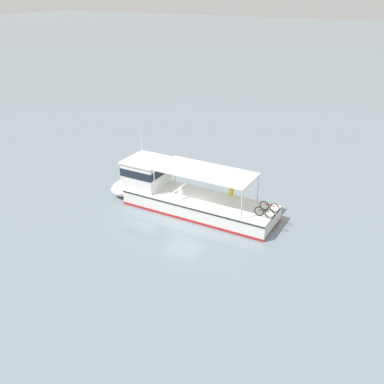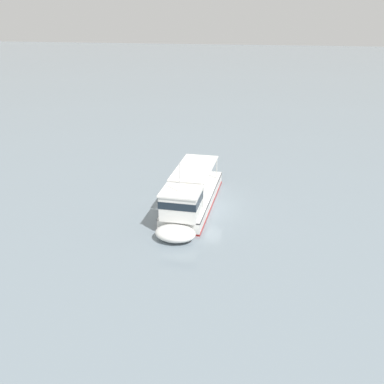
% 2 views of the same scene
% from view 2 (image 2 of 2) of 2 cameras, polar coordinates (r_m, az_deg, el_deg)
% --- Properties ---
extents(ground_plane, '(400.00, 400.00, 0.00)m').
position_cam_2_polar(ground_plane, '(34.73, 2.09, -2.28)').
color(ground_plane, gray).
extents(ferry_main, '(12.90, 3.70, 5.32)m').
position_cam_2_polar(ferry_main, '(33.59, -0.37, -1.27)').
color(ferry_main, white).
rests_on(ferry_main, ground).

